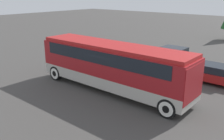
{
  "coord_description": "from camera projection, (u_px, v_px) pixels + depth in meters",
  "views": [
    {
      "loc": [
        9.79,
        -11.71,
        6.16
      ],
      "look_at": [
        0.0,
        0.0,
        1.38
      ],
      "focal_mm": 40.0,
      "sensor_mm": 36.0,
      "label": 1
    }
  ],
  "objects": [
    {
      "name": "tour_bus",
      "position": [
        113.0,
        63.0,
        15.8
      ],
      "size": [
        10.83,
        2.52,
        3.07
      ],
      "color": "#B7B2A8",
      "rests_on": "ground_plane"
    },
    {
      "name": "parked_car_far",
      "position": [
        214.0,
        74.0,
        17.55
      ],
      "size": [
        4.09,
        1.92,
        1.32
      ],
      "color": "maroon",
      "rests_on": "ground_plane"
    },
    {
      "name": "ground_plane",
      "position": [
        112.0,
        90.0,
        16.41
      ],
      "size": [
        120.0,
        120.0,
        0.0
      ],
      "primitive_type": "plane",
      "color": "#423F3D"
    },
    {
      "name": "parked_car_mid",
      "position": [
        175.0,
        55.0,
        22.65
      ],
      "size": [
        4.13,
        1.91,
        1.41
      ],
      "color": "#2D5638",
      "rests_on": "ground_plane"
    },
    {
      "name": "parked_car_near",
      "position": [
        117.0,
        52.0,
        23.76
      ],
      "size": [
        4.19,
        1.86,
        1.45
      ],
      "color": "silver",
      "rests_on": "ground_plane"
    }
  ]
}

